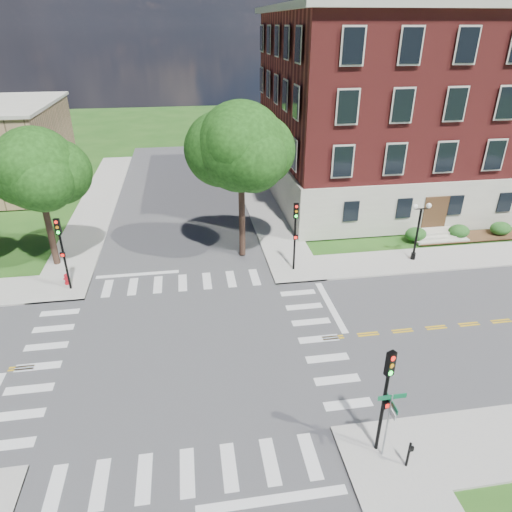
{
  "coord_description": "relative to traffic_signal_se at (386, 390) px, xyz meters",
  "views": [
    {
      "loc": [
        0.79,
        -19.14,
        15.2
      ],
      "look_at": [
        4.41,
        4.12,
        3.2
      ],
      "focal_mm": 32.0,
      "sensor_mm": 36.0,
      "label": 1
    }
  ],
  "objects": [
    {
      "name": "ground",
      "position": [
        -7.47,
        7.33,
        -3.19
      ],
      "size": [
        160.0,
        160.0,
        0.0
      ],
      "primitive_type": "plane",
      "color": "#1E4C15",
      "rests_on": "ground"
    },
    {
      "name": "road_ew",
      "position": [
        -7.47,
        7.33,
        -3.18
      ],
      "size": [
        90.0,
        12.0,
        0.01
      ],
      "primitive_type": "cube",
      "color": "#3D3D3F",
      "rests_on": "ground"
    },
    {
      "name": "road_ns",
      "position": [
        -7.47,
        7.33,
        -3.18
      ],
      "size": [
        12.0,
        90.0,
        0.01
      ],
      "primitive_type": "cube",
      "color": "#3D3D3F",
      "rests_on": "ground"
    },
    {
      "name": "sidewalk_ne",
      "position": [
        7.9,
        22.71,
        -3.13
      ],
      "size": [
        34.0,
        34.0,
        0.12
      ],
      "color": "#9E9B93",
      "rests_on": "ground"
    },
    {
      "name": "crosswalk_east",
      "position": [
        -0.27,
        7.33,
        -3.19
      ],
      "size": [
        2.2,
        10.2,
        0.02
      ],
      "primitive_type": null,
      "color": "silver",
      "rests_on": "ground"
    },
    {
      "name": "stop_bar_east",
      "position": [
        1.33,
        10.33,
        -3.19
      ],
      "size": [
        0.4,
        5.5,
        0.0
      ],
      "primitive_type": "cube",
      "color": "silver",
      "rests_on": "ground"
    },
    {
      "name": "main_building",
      "position": [
        16.52,
        29.33,
        5.15
      ],
      "size": [
        30.6,
        22.4,
        16.5
      ],
      "color": "#B5B1A0",
      "rests_on": "ground"
    },
    {
      "name": "tree_c",
      "position": [
        -16.2,
        18.48,
        3.74
      ],
      "size": [
        5.34,
        5.34,
        9.5
      ],
      "color": "#2F2017",
      "rests_on": "ground"
    },
    {
      "name": "tree_d",
      "position": [
        -3.07,
        17.87,
        4.8
      ],
      "size": [
        5.96,
        5.96,
        10.87
      ],
      "color": "#2F2017",
      "rests_on": "ground"
    },
    {
      "name": "traffic_signal_se",
      "position": [
        0.0,
        0.0,
        0.0
      ],
      "size": [
        0.38,
        0.45,
        4.8
      ],
      "color": "black",
      "rests_on": "ground"
    },
    {
      "name": "traffic_signal_ne",
      "position": [
        0.12,
        15.06,
        0.0
      ],
      "size": [
        0.34,
        0.38,
        4.8
      ],
      "color": "black",
      "rests_on": "ground"
    },
    {
      "name": "traffic_signal_nw",
      "position": [
        -14.55,
        14.73,
        0.0
      ],
      "size": [
        0.34,
        0.38,
        4.8
      ],
      "color": "black",
      "rests_on": "ground"
    },
    {
      "name": "twin_lamp_west",
      "position": [
        8.94,
        15.21,
        -0.66
      ],
      "size": [
        1.36,
        0.36,
        4.23
      ],
      "color": "black",
      "rests_on": "ground"
    },
    {
      "name": "street_sign_pole",
      "position": [
        0.13,
        -0.3,
        -0.88
      ],
      "size": [
        1.1,
        1.1,
        3.1
      ],
      "color": "gray",
      "rests_on": "ground"
    },
    {
      "name": "push_button_post",
      "position": [
        0.83,
        -0.95,
        -2.39
      ],
      "size": [
        0.14,
        0.21,
        1.2
      ],
      "color": "black",
      "rests_on": "ground"
    },
    {
      "name": "fire_hydrant",
      "position": [
        -14.88,
        15.35,
        -2.72
      ],
      "size": [
        0.35,
        0.35,
        0.75
      ],
      "color": "#A50C16",
      "rests_on": "ground"
    }
  ]
}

